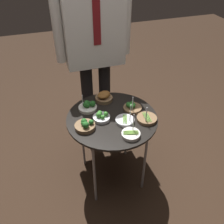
{
  "coord_description": "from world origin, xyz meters",
  "views": [
    {
      "loc": [
        -0.46,
        -1.4,
        1.84
      ],
      "look_at": [
        0.0,
        0.0,
        0.72
      ],
      "focal_mm": 40.0,
      "sensor_mm": 36.0,
      "label": 1
    }
  ],
  "objects_px": {
    "serving_cart": "(112,122)",
    "waiter_figure": "(94,35)",
    "bowl_roast_center": "(104,97)",
    "bowl_broccoli_back_left": "(132,107)",
    "bowl_asparagus_mid_right": "(131,134)",
    "bowl_broccoli_far_rim": "(102,117)",
    "bowl_broccoli_back_right": "(85,125)",
    "bowl_asparagus_front_center": "(125,120)",
    "bowl_broccoli_front_left": "(88,106)",
    "bowl_asparagus_mid_left": "(147,119)"
  },
  "relations": [
    {
      "from": "bowl_asparagus_mid_left",
      "to": "bowl_roast_center",
      "type": "bearing_deg",
      "value": 123.29
    },
    {
      "from": "bowl_broccoli_back_right",
      "to": "waiter_figure",
      "type": "distance_m",
      "value": 0.78
    },
    {
      "from": "serving_cart",
      "to": "bowl_asparagus_mid_left",
      "type": "relative_size",
      "value": 4.58
    },
    {
      "from": "bowl_broccoli_back_left",
      "to": "bowl_roast_center",
      "type": "bearing_deg",
      "value": 132.66
    },
    {
      "from": "bowl_broccoli_far_rim",
      "to": "bowl_broccoli_back_right",
      "type": "distance_m",
      "value": 0.15
    },
    {
      "from": "bowl_asparagus_mid_right",
      "to": "waiter_figure",
      "type": "relative_size",
      "value": 0.09
    },
    {
      "from": "serving_cart",
      "to": "bowl_broccoli_front_left",
      "type": "xyz_separation_m",
      "value": [
        -0.15,
        0.16,
        0.07
      ]
    },
    {
      "from": "bowl_broccoli_back_left",
      "to": "bowl_asparagus_mid_left",
      "type": "relative_size",
      "value": 0.96
    },
    {
      "from": "serving_cart",
      "to": "waiter_figure",
      "type": "distance_m",
      "value": 0.73
    },
    {
      "from": "serving_cart",
      "to": "bowl_broccoli_back_left",
      "type": "bearing_deg",
      "value": 14.77
    },
    {
      "from": "bowl_roast_center",
      "to": "serving_cart",
      "type": "bearing_deg",
      "value": -91.61
    },
    {
      "from": "bowl_asparagus_mid_left",
      "to": "bowl_broccoli_far_rim",
      "type": "bearing_deg",
      "value": 161.07
    },
    {
      "from": "bowl_asparagus_front_center",
      "to": "waiter_figure",
      "type": "distance_m",
      "value": 0.76
    },
    {
      "from": "bowl_asparagus_mid_right",
      "to": "bowl_broccoli_far_rim",
      "type": "bearing_deg",
      "value": 121.4
    },
    {
      "from": "bowl_roast_center",
      "to": "waiter_figure",
      "type": "relative_size",
      "value": 0.08
    },
    {
      "from": "bowl_broccoli_back_right",
      "to": "bowl_asparagus_front_center",
      "type": "bearing_deg",
      "value": -3.81
    },
    {
      "from": "waiter_figure",
      "to": "bowl_asparagus_mid_left",
      "type": "bearing_deg",
      "value": -72.0
    },
    {
      "from": "bowl_asparagus_mid_left",
      "to": "waiter_figure",
      "type": "relative_size",
      "value": 0.09
    },
    {
      "from": "bowl_broccoli_back_right",
      "to": "bowl_roast_center",
      "type": "bearing_deg",
      "value": 52.7
    },
    {
      "from": "waiter_figure",
      "to": "bowl_broccoli_back_left",
      "type": "bearing_deg",
      "value": -72.3
    },
    {
      "from": "bowl_asparagus_mid_right",
      "to": "bowl_asparagus_mid_left",
      "type": "relative_size",
      "value": 1.07
    },
    {
      "from": "bowl_broccoli_back_left",
      "to": "bowl_asparagus_mid_right",
      "type": "relative_size",
      "value": 0.9
    },
    {
      "from": "bowl_broccoli_far_rim",
      "to": "waiter_figure",
      "type": "xyz_separation_m",
      "value": [
        0.1,
        0.55,
        0.41
      ]
    },
    {
      "from": "bowl_broccoli_back_right",
      "to": "bowl_asparagus_mid_left",
      "type": "relative_size",
      "value": 0.98
    },
    {
      "from": "serving_cart",
      "to": "bowl_broccoli_far_rim",
      "type": "distance_m",
      "value": 0.11
    },
    {
      "from": "bowl_asparagus_front_center",
      "to": "bowl_asparagus_mid_left",
      "type": "relative_size",
      "value": 1.1
    },
    {
      "from": "bowl_asparagus_front_center",
      "to": "bowl_asparagus_mid_right",
      "type": "bearing_deg",
      "value": -95.35
    },
    {
      "from": "bowl_asparagus_front_center",
      "to": "bowl_broccoli_front_left",
      "type": "height_order",
      "value": "bowl_asparagus_front_center"
    },
    {
      "from": "bowl_broccoli_back_right",
      "to": "bowl_asparagus_mid_left",
      "type": "distance_m",
      "value": 0.46
    },
    {
      "from": "bowl_asparagus_mid_left",
      "to": "bowl_asparagus_front_center",
      "type": "bearing_deg",
      "value": 169.15
    },
    {
      "from": "serving_cart",
      "to": "bowl_broccoli_back_left",
      "type": "distance_m",
      "value": 0.2
    },
    {
      "from": "bowl_roast_center",
      "to": "bowl_asparagus_mid_right",
      "type": "distance_m",
      "value": 0.47
    },
    {
      "from": "bowl_broccoli_back_right",
      "to": "bowl_asparagus_mid_left",
      "type": "height_order",
      "value": "bowl_asparagus_mid_left"
    },
    {
      "from": "bowl_broccoli_front_left",
      "to": "bowl_asparagus_mid_left",
      "type": "xyz_separation_m",
      "value": [
        0.38,
        -0.27,
        -0.01
      ]
    },
    {
      "from": "bowl_asparagus_front_center",
      "to": "serving_cart",
      "type": "bearing_deg",
      "value": 132.54
    },
    {
      "from": "bowl_broccoli_back_left",
      "to": "bowl_broccoli_far_rim",
      "type": "bearing_deg",
      "value": -169.15
    },
    {
      "from": "bowl_broccoli_far_rim",
      "to": "bowl_asparagus_mid_right",
      "type": "bearing_deg",
      "value": -58.6
    },
    {
      "from": "bowl_asparagus_mid_right",
      "to": "bowl_broccoli_front_left",
      "type": "xyz_separation_m",
      "value": [
        -0.21,
        0.39,
        0.01
      ]
    },
    {
      "from": "bowl_broccoli_back_right",
      "to": "bowl_asparagus_mid_right",
      "type": "distance_m",
      "value": 0.33
    },
    {
      "from": "bowl_asparagus_front_center",
      "to": "bowl_broccoli_front_left",
      "type": "xyz_separation_m",
      "value": [
        -0.22,
        0.24,
        0.01
      ]
    },
    {
      "from": "serving_cart",
      "to": "bowl_broccoli_back_left",
      "type": "relative_size",
      "value": 4.76
    },
    {
      "from": "bowl_asparagus_front_center",
      "to": "waiter_figure",
      "type": "relative_size",
      "value": 0.09
    },
    {
      "from": "bowl_broccoli_far_rim",
      "to": "bowl_asparagus_mid_right",
      "type": "xyz_separation_m",
      "value": [
        0.14,
        -0.23,
        -0.01
      ]
    },
    {
      "from": "bowl_asparagus_front_center",
      "to": "bowl_broccoli_back_left",
      "type": "xyz_separation_m",
      "value": [
        0.11,
        0.13,
        0.01
      ]
    },
    {
      "from": "bowl_roast_center",
      "to": "bowl_asparagus_mid_right",
      "type": "bearing_deg",
      "value": -83.58
    },
    {
      "from": "bowl_asparagus_mid_right",
      "to": "bowl_broccoli_front_left",
      "type": "relative_size",
      "value": 1.12
    },
    {
      "from": "bowl_asparagus_front_center",
      "to": "bowl_broccoli_back_right",
      "type": "xyz_separation_m",
      "value": [
        -0.29,
        0.02,
        0.01
      ]
    },
    {
      "from": "serving_cart",
      "to": "waiter_figure",
      "type": "xyz_separation_m",
      "value": [
        0.02,
        0.55,
        0.48
      ]
    },
    {
      "from": "bowl_broccoli_far_rim",
      "to": "bowl_broccoli_back_left",
      "type": "bearing_deg",
      "value": 10.85
    },
    {
      "from": "bowl_broccoli_back_left",
      "to": "bowl_asparagus_mid_left",
      "type": "distance_m",
      "value": 0.17
    }
  ]
}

